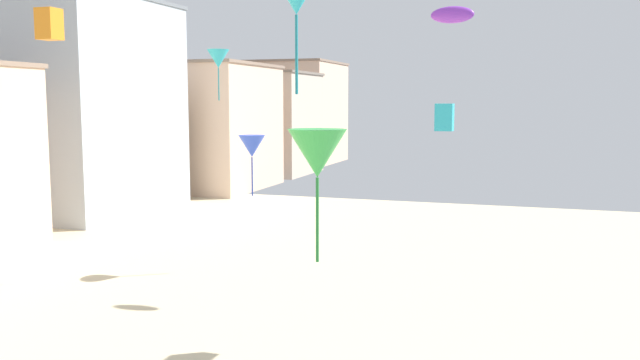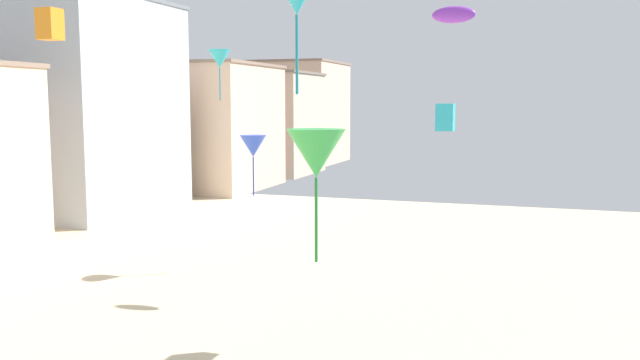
{
  "view_description": "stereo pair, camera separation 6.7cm",
  "coord_description": "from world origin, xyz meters",
  "px_view_note": "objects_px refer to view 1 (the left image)",
  "views": [
    {
      "loc": [
        11.85,
        -1.33,
        9.32
      ],
      "look_at": [
        6.1,
        16.11,
        7.15
      ],
      "focal_mm": 37.65,
      "sensor_mm": 36.0,
      "label": 1
    },
    {
      "loc": [
        11.92,
        -1.31,
        9.32
      ],
      "look_at": [
        6.1,
        16.11,
        7.15
      ],
      "focal_mm": 37.65,
      "sensor_mm": 36.0,
      "label": 2
    }
  ],
  "objects_px": {
    "kite_purple_parafoil": "(452,15)",
    "kite_cyan_box": "(444,117)",
    "kite_green_delta": "(317,154)",
    "kite_orange_box": "(49,24)",
    "kite_cyan_delta": "(218,59)",
    "kite_blue_delta": "(252,146)"
  },
  "relations": [
    {
      "from": "kite_orange_box",
      "to": "kite_purple_parafoil",
      "type": "xyz_separation_m",
      "value": [
        9.6,
        17.06,
        1.92
      ]
    },
    {
      "from": "kite_green_delta",
      "to": "kite_blue_delta",
      "type": "bearing_deg",
      "value": 116.92
    },
    {
      "from": "kite_cyan_delta",
      "to": "kite_orange_box",
      "type": "xyz_separation_m",
      "value": [
        2.53,
        -15.94,
        0.03
      ]
    },
    {
      "from": "kite_green_delta",
      "to": "kite_orange_box",
      "type": "relative_size",
      "value": 2.74
    },
    {
      "from": "kite_blue_delta",
      "to": "kite_purple_parafoil",
      "type": "distance_m",
      "value": 12.63
    },
    {
      "from": "kite_blue_delta",
      "to": "kite_orange_box",
      "type": "bearing_deg",
      "value": -86.18
    },
    {
      "from": "kite_orange_box",
      "to": "kite_blue_delta",
      "type": "bearing_deg",
      "value": 93.82
    },
    {
      "from": "kite_green_delta",
      "to": "kite_orange_box",
      "type": "distance_m",
      "value": 11.55
    },
    {
      "from": "kite_orange_box",
      "to": "kite_purple_parafoil",
      "type": "height_order",
      "value": "kite_purple_parafoil"
    },
    {
      "from": "kite_green_delta",
      "to": "kite_purple_parafoil",
      "type": "relative_size",
      "value": 1.2
    },
    {
      "from": "kite_purple_parafoil",
      "to": "kite_cyan_box",
      "type": "bearing_deg",
      "value": -84.31
    },
    {
      "from": "kite_cyan_delta",
      "to": "kite_orange_box",
      "type": "relative_size",
      "value": 2.92
    },
    {
      "from": "kite_purple_parafoil",
      "to": "kite_blue_delta",
      "type": "bearing_deg",
      "value": -179.93
    },
    {
      "from": "kite_cyan_delta",
      "to": "kite_purple_parafoil",
      "type": "bearing_deg",
      "value": 5.25
    },
    {
      "from": "kite_orange_box",
      "to": "kite_purple_parafoil",
      "type": "relative_size",
      "value": 0.44
    },
    {
      "from": "kite_cyan_delta",
      "to": "kite_cyan_box",
      "type": "distance_m",
      "value": 14.65
    },
    {
      "from": "kite_green_delta",
      "to": "kite_purple_parafoil",
      "type": "height_order",
      "value": "kite_purple_parafoil"
    },
    {
      "from": "kite_green_delta",
      "to": "kite_purple_parafoil",
      "type": "xyz_separation_m",
      "value": [
        -0.37,
        21.9,
        5.16
      ]
    },
    {
      "from": "kite_orange_box",
      "to": "kite_purple_parafoil",
      "type": "distance_m",
      "value": 19.67
    },
    {
      "from": "kite_purple_parafoil",
      "to": "kite_cyan_delta",
      "type": "bearing_deg",
      "value": -174.75
    },
    {
      "from": "kite_green_delta",
      "to": "kite_cyan_box",
      "type": "bearing_deg",
      "value": 88.51
    },
    {
      "from": "kite_cyan_box",
      "to": "kite_purple_parafoil",
      "type": "distance_m",
      "value": 8.93
    }
  ]
}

